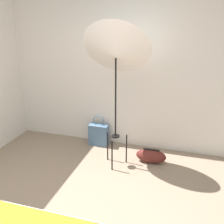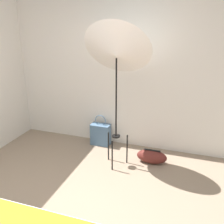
% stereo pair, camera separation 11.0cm
% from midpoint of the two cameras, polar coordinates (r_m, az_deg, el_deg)
% --- Properties ---
extents(wall_back, '(8.00, 0.05, 2.60)m').
position_cam_midpoint_polar(wall_back, '(4.32, -2.23, 9.50)').
color(wall_back, silver).
rests_on(wall_back, ground_plane).
extents(photo_umbrella, '(0.92, 0.68, 2.07)m').
position_cam_midpoint_polar(photo_umbrella, '(3.47, -0.09, 12.76)').
color(photo_umbrella, black).
rests_on(photo_umbrella, ground_plane).
extents(tote_bag, '(0.33, 0.17, 0.54)m').
position_cam_midpoint_polar(tote_bag, '(4.52, -3.58, -4.87)').
color(tote_bag, slate).
rests_on(tote_bag, ground_plane).
extents(duffel_bag, '(0.46, 0.21, 0.22)m').
position_cam_midpoint_polar(duffel_bag, '(4.05, 7.70, -9.45)').
color(duffel_bag, '#5B231E').
rests_on(duffel_bag, ground_plane).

